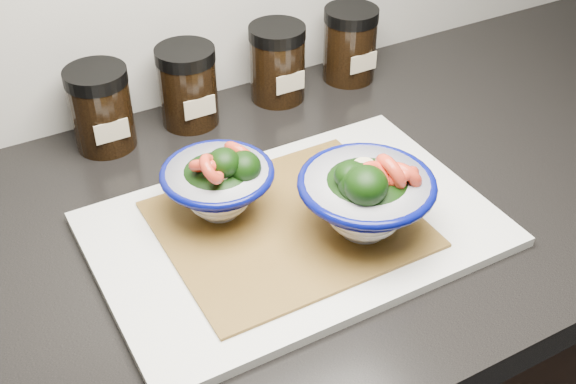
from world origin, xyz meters
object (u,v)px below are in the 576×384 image
cutting_board (295,229)px  bowl_left (220,183)px  spice_jar_b (188,86)px  spice_jar_a (101,108)px  bowl_right (366,196)px  spice_jar_d (350,44)px  spice_jar_c (277,63)px

cutting_board → bowl_left: bowl_left is taller
spice_jar_b → spice_jar_a: bearing=180.0°
spice_jar_a → spice_jar_b: (0.12, 0.00, 0.00)m
cutting_board → bowl_right: size_ratio=2.96×
cutting_board → spice_jar_a: size_ratio=3.98×
spice_jar_d → cutting_board: bearing=-132.0°
spice_jar_c → spice_jar_b: bearing=180.0°
bowl_left → spice_jar_a: size_ratio=1.15×
bowl_left → spice_jar_b: size_ratio=1.15×
bowl_right → spice_jar_d: (0.19, 0.33, -0.01)m
bowl_left → spice_jar_d: bearing=35.0°
bowl_left → spice_jar_a: (-0.07, 0.22, -0.00)m
bowl_right → spice_jar_a: (-0.19, 0.33, -0.01)m
bowl_left → spice_jar_d: size_ratio=1.15×
bowl_left → spice_jar_d: 0.39m
spice_jar_b → spice_jar_d: (0.26, 0.00, 0.00)m
cutting_board → spice_jar_b: size_ratio=3.98×
cutting_board → spice_jar_a: (-0.13, 0.28, 0.05)m
spice_jar_a → bowl_left: bearing=-73.2°
spice_jar_b → spice_jar_c: bearing=0.0°
bowl_right → spice_jar_c: bowl_right is taller
bowl_right → bowl_left: bearing=139.3°
bowl_left → cutting_board: bearing=-42.8°
spice_jar_c → bowl_right: bearing=-101.8°
spice_jar_d → spice_jar_a: bearing=180.0°
spice_jar_a → cutting_board: bearing=-65.0°
bowl_left → spice_jar_a: 0.23m
spice_jar_c → spice_jar_a: bearing=180.0°
cutting_board → spice_jar_d: bearing=48.0°
cutting_board → bowl_left: size_ratio=3.46×
spice_jar_b → spice_jar_d: same height
spice_jar_a → spice_jar_d: same height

